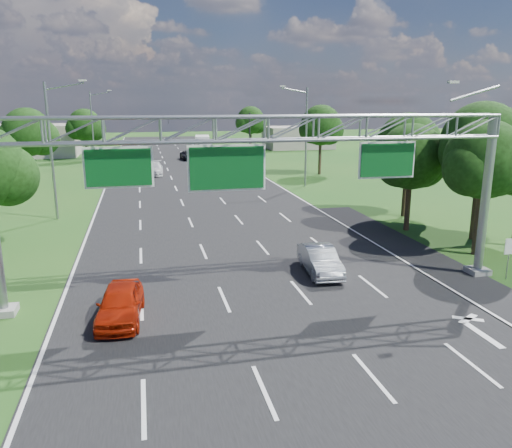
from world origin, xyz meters
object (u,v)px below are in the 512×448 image
object	(u,v)px
traffic_signal	(226,125)
box_truck	(203,145)
regulatory_sign	(510,250)
red_coupe	(120,303)
sign_gantry	(268,143)
silver_sedan	(320,260)

from	to	relation	value
traffic_signal	box_truck	size ratio (longest dim) A/B	1.50
box_truck	traffic_signal	bearing A→B (deg)	-70.21
regulatory_sign	red_coupe	bearing A→B (deg)	-177.98
sign_gantry	regulatory_sign	bearing A→B (deg)	-4.83
sign_gantry	traffic_signal	bearing A→B (deg)	82.32
sign_gantry	box_truck	bearing A→B (deg)	85.63
red_coupe	silver_sedan	size ratio (longest dim) A/B	0.99
sign_gantry	regulatory_sign	distance (m)	13.25
traffic_signal	box_truck	bearing A→B (deg)	102.98
regulatory_sign	red_coupe	xyz separation A→B (m)	(-18.62, -0.66, -0.79)
traffic_signal	red_coupe	bearing A→B (deg)	-104.07
traffic_signal	box_truck	xyz separation A→B (m)	(-2.32, 10.08, -3.73)
traffic_signal	silver_sedan	bearing A→B (deg)	-94.34
sign_gantry	traffic_signal	size ratio (longest dim) A/B	1.92
silver_sedan	box_truck	bearing A→B (deg)	93.00
silver_sedan	box_truck	xyz separation A→B (m)	(1.55, 61.16, 0.73)
red_coupe	box_truck	xyz separation A→B (m)	(11.38, 64.76, 0.72)
red_coupe	box_truck	distance (m)	65.75
red_coupe	silver_sedan	distance (m)	10.47
regulatory_sign	traffic_signal	distance (m)	54.37
sign_gantry	regulatory_sign	size ratio (longest dim) A/B	11.19
sign_gantry	red_coupe	xyz separation A→B (m)	(-6.55, -1.68, -6.17)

